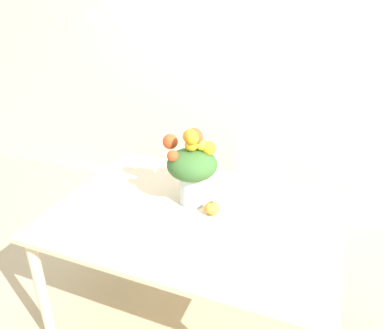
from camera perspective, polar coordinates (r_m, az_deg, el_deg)
The scene contains 6 objects.
ground_plane at distance 2.58m, azimuth 0.48°, elevation -21.45°, with size 12.00×12.00×0.00m, color tan.
wall_back at distance 3.16m, azimuth 10.45°, elevation 15.54°, with size 8.00×0.06×2.70m.
dining_table at distance 2.13m, azimuth 0.55°, elevation -9.12°, with size 1.56×1.12×0.75m.
flower_vase at distance 2.07m, azimuth 0.01°, elevation -0.01°, with size 0.33×0.32×0.46m.
pumpkin at distance 2.07m, azimuth 3.05°, elevation -6.66°, with size 0.09×0.09×0.08m.
dining_chair_near_window at distance 2.94m, azimuth 9.41°, elevation -3.14°, with size 0.46×0.46×0.95m.
Camera 1 is at (0.63, -1.62, 1.91)m, focal length 35.00 mm.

